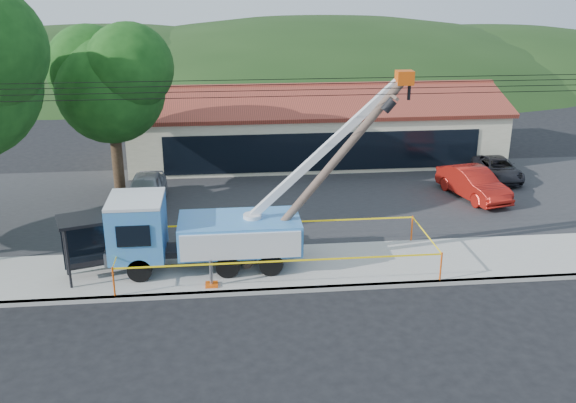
% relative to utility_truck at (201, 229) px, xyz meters
% --- Properties ---
extents(ground, '(120.00, 120.00, 0.00)m').
position_rel_utility_truck_xyz_m(ground, '(2.65, -4.35, -1.70)').
color(ground, black).
rests_on(ground, ground).
extents(curb, '(60.00, 0.25, 0.15)m').
position_rel_utility_truck_xyz_m(curb, '(2.65, -2.25, -1.62)').
color(curb, '#A3A098').
rests_on(curb, ground).
extents(sidewalk, '(60.00, 4.00, 0.15)m').
position_rel_utility_truck_xyz_m(sidewalk, '(2.65, -0.35, -1.62)').
color(sidewalk, '#A3A098').
rests_on(sidewalk, ground).
extents(parking_lot, '(60.00, 12.00, 0.10)m').
position_rel_utility_truck_xyz_m(parking_lot, '(2.65, 7.65, -1.65)').
color(parking_lot, '#28282B').
rests_on(parking_lot, ground).
extents(strip_mall, '(22.50, 8.53, 4.67)m').
position_rel_utility_truck_xyz_m(strip_mall, '(6.65, 15.63, 0.18)').
color(strip_mall, beige).
rests_on(strip_mall, ground).
extents(tree_lot, '(6.30, 5.60, 8.94)m').
position_rel_utility_truck_xyz_m(tree_lot, '(-4.35, 8.65, 4.51)').
color(tree_lot, '#332316').
rests_on(tree_lot, ground).
extents(hill_west, '(78.40, 56.00, 28.00)m').
position_rel_utility_truck_xyz_m(hill_west, '(-12.35, 50.65, -1.70)').
color(hill_west, black).
rests_on(hill_west, ground).
extents(hill_center, '(89.60, 64.00, 32.00)m').
position_rel_utility_truck_xyz_m(hill_center, '(12.65, 50.65, -1.70)').
color(hill_center, black).
rests_on(hill_center, ground).
extents(hill_east, '(72.80, 52.00, 26.00)m').
position_rel_utility_truck_xyz_m(hill_east, '(32.65, 50.65, -1.70)').
color(hill_east, black).
rests_on(hill_east, ground).
extents(utility_truck, '(11.49, 3.93, 7.54)m').
position_rel_utility_truck_xyz_m(utility_truck, '(0.00, 0.00, 0.00)').
color(utility_truck, black).
rests_on(utility_truck, ground).
extents(leaning_pole, '(6.22, 1.75, 7.48)m').
position_rel_utility_truck_xyz_m(leaning_pole, '(4.97, -0.29, 2.47)').
color(leaning_pole, brown).
rests_on(leaning_pole, ground).
extents(bus_shelter, '(2.87, 2.24, 2.43)m').
position_rel_utility_truck_xyz_m(bus_shelter, '(-3.96, -0.31, 0.23)').
color(bus_shelter, black).
rests_on(bus_shelter, ground).
extents(caution_tape, '(12.03, 3.86, 1.12)m').
position_rel_utility_truck_xyz_m(caution_tape, '(2.92, -0.29, -0.72)').
color(caution_tape, '#E64F0C').
rests_on(caution_tape, ground).
extents(car_silver, '(1.98, 4.54, 1.52)m').
position_rel_utility_truck_xyz_m(car_silver, '(-2.94, 7.60, -1.70)').
color(car_silver, '#9EA2A5').
rests_on(car_silver, ground).
extents(car_red, '(2.68, 4.91, 1.54)m').
position_rel_utility_truck_xyz_m(car_red, '(13.65, 6.86, -1.70)').
color(car_red, '#A91810').
rests_on(car_red, ground).
extents(car_dark, '(2.21, 4.33, 1.17)m').
position_rel_utility_truck_xyz_m(car_dark, '(16.21, 9.79, -1.70)').
color(car_dark, black).
rests_on(car_dark, ground).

